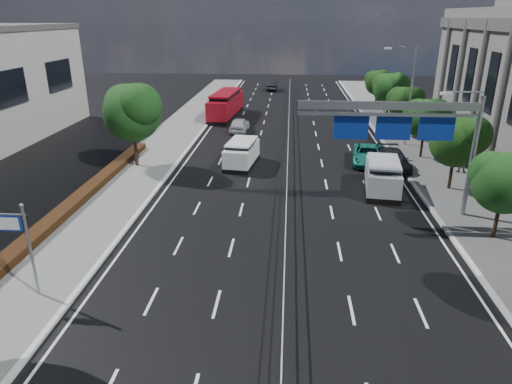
{
  "coord_description": "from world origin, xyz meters",
  "views": [
    {
      "loc": [
        0.03,
        -15.96,
        11.31
      ],
      "look_at": [
        -1.65,
        6.93,
        2.4
      ],
      "focal_mm": 32.0,
      "sensor_mm": 36.0,
      "label": 1
    }
  ],
  "objects_px": {
    "parked_car_teal": "(368,155)",
    "pedestrian_a": "(472,169)",
    "near_car_dark": "(272,86)",
    "red_bus": "(226,104)",
    "silver_minivan": "(382,176)",
    "near_car_silver": "(239,125)",
    "pedestrian_b": "(461,161)",
    "parked_car_dark": "(394,160)",
    "overhead_gantry": "(408,123)",
    "toilet_sign": "(17,235)",
    "white_minivan": "(242,153)"
  },
  "relations": [
    {
      "from": "pedestrian_a",
      "to": "pedestrian_b",
      "type": "bearing_deg",
      "value": -104.04
    },
    {
      "from": "parked_car_dark",
      "to": "parked_car_teal",
      "type": "bearing_deg",
      "value": 143.48
    },
    {
      "from": "near_car_silver",
      "to": "silver_minivan",
      "type": "relative_size",
      "value": 0.78
    },
    {
      "from": "silver_minivan",
      "to": "parked_car_teal",
      "type": "height_order",
      "value": "silver_minivan"
    },
    {
      "from": "toilet_sign",
      "to": "near_car_silver",
      "type": "height_order",
      "value": "toilet_sign"
    },
    {
      "from": "red_bus",
      "to": "near_car_silver",
      "type": "xyz_separation_m",
      "value": [
        2.41,
        -7.19,
        -0.83
      ]
    },
    {
      "from": "near_car_dark",
      "to": "parked_car_teal",
      "type": "bearing_deg",
      "value": 105.14
    },
    {
      "from": "toilet_sign",
      "to": "red_bus",
      "type": "bearing_deg",
      "value": 84.75
    },
    {
      "from": "pedestrian_a",
      "to": "near_car_dark",
      "type": "bearing_deg",
      "value": -87.15
    },
    {
      "from": "red_bus",
      "to": "near_car_silver",
      "type": "bearing_deg",
      "value": -66.35
    },
    {
      "from": "parked_car_teal",
      "to": "near_car_silver",
      "type": "bearing_deg",
      "value": 146.61
    },
    {
      "from": "near_car_silver",
      "to": "parked_car_teal",
      "type": "height_order",
      "value": "parked_car_teal"
    },
    {
      "from": "overhead_gantry",
      "to": "parked_car_dark",
      "type": "relative_size",
      "value": 2.05
    },
    {
      "from": "overhead_gantry",
      "to": "near_car_dark",
      "type": "height_order",
      "value": "overhead_gantry"
    },
    {
      "from": "white_minivan",
      "to": "near_car_dark",
      "type": "bearing_deg",
      "value": 96.15
    },
    {
      "from": "toilet_sign",
      "to": "red_bus",
      "type": "distance_m",
      "value": 37.76
    },
    {
      "from": "overhead_gantry",
      "to": "silver_minivan",
      "type": "distance_m",
      "value": 6.03
    },
    {
      "from": "near_car_dark",
      "to": "silver_minivan",
      "type": "height_order",
      "value": "silver_minivan"
    },
    {
      "from": "near_car_dark",
      "to": "pedestrian_b",
      "type": "distance_m",
      "value": 43.68
    },
    {
      "from": "silver_minivan",
      "to": "pedestrian_b",
      "type": "distance_m",
      "value": 7.82
    },
    {
      "from": "toilet_sign",
      "to": "white_minivan",
      "type": "xyz_separation_m",
      "value": [
        7.27,
        18.98,
        -1.94
      ]
    },
    {
      "from": "overhead_gantry",
      "to": "silver_minivan",
      "type": "xyz_separation_m",
      "value": [
        -0.24,
        3.95,
        -4.55
      ]
    },
    {
      "from": "parked_car_teal",
      "to": "pedestrian_a",
      "type": "distance_m",
      "value": 7.9
    },
    {
      "from": "near_car_dark",
      "to": "silver_minivan",
      "type": "bearing_deg",
      "value": 103.3
    },
    {
      "from": "near_car_dark",
      "to": "pedestrian_b",
      "type": "height_order",
      "value": "pedestrian_b"
    },
    {
      "from": "near_car_silver",
      "to": "near_car_dark",
      "type": "height_order",
      "value": "near_car_dark"
    },
    {
      "from": "toilet_sign",
      "to": "parked_car_dark",
      "type": "relative_size",
      "value": 0.87
    },
    {
      "from": "silver_minivan",
      "to": "parked_car_teal",
      "type": "relative_size",
      "value": 1.04
    },
    {
      "from": "parked_car_dark",
      "to": "near_car_dark",
      "type": "bearing_deg",
      "value": 103.59
    },
    {
      "from": "pedestrian_a",
      "to": "white_minivan",
      "type": "bearing_deg",
      "value": -27.26
    },
    {
      "from": "red_bus",
      "to": "parked_car_teal",
      "type": "distance_m",
      "value": 22.3
    },
    {
      "from": "toilet_sign",
      "to": "near_car_silver",
      "type": "relative_size",
      "value": 1.03
    },
    {
      "from": "white_minivan",
      "to": "near_car_silver",
      "type": "xyz_separation_m",
      "value": [
        -1.41,
        11.41,
        -0.29
      ]
    },
    {
      "from": "toilet_sign",
      "to": "near_car_silver",
      "type": "bearing_deg",
      "value": 79.08
    },
    {
      "from": "red_bus",
      "to": "near_car_dark",
      "type": "distance_m",
      "value": 21.77
    },
    {
      "from": "pedestrian_b",
      "to": "near_car_silver",
      "type": "bearing_deg",
      "value": -26.29
    },
    {
      "from": "toilet_sign",
      "to": "overhead_gantry",
      "type": "height_order",
      "value": "overhead_gantry"
    },
    {
      "from": "white_minivan",
      "to": "red_bus",
      "type": "relative_size",
      "value": 0.49
    },
    {
      "from": "near_car_silver",
      "to": "pedestrian_b",
      "type": "relative_size",
      "value": 2.39
    },
    {
      "from": "silver_minivan",
      "to": "parked_car_dark",
      "type": "height_order",
      "value": "silver_minivan"
    },
    {
      "from": "white_minivan",
      "to": "near_car_dark",
      "type": "height_order",
      "value": "white_minivan"
    },
    {
      "from": "overhead_gantry",
      "to": "near_car_silver",
      "type": "xyz_separation_m",
      "value": [
        -11.83,
        20.33,
        -4.89
      ]
    },
    {
      "from": "red_bus",
      "to": "silver_minivan",
      "type": "xyz_separation_m",
      "value": [
        14.0,
        -23.57,
        -0.49
      ]
    },
    {
      "from": "parked_car_teal",
      "to": "pedestrian_a",
      "type": "bearing_deg",
      "value": -23.31
    },
    {
      "from": "red_bus",
      "to": "pedestrian_a",
      "type": "height_order",
      "value": "red_bus"
    },
    {
      "from": "overhead_gantry",
      "to": "red_bus",
      "type": "bearing_deg",
      "value": 117.36
    },
    {
      "from": "white_minivan",
      "to": "silver_minivan",
      "type": "relative_size",
      "value": 0.92
    },
    {
      "from": "red_bus",
      "to": "pedestrian_b",
      "type": "relative_size",
      "value": 5.73
    },
    {
      "from": "overhead_gantry",
      "to": "parked_car_teal",
      "type": "relative_size",
      "value": 1.97
    },
    {
      "from": "toilet_sign",
      "to": "parked_car_teal",
      "type": "xyz_separation_m",
      "value": [
        17.45,
        20.24,
        -2.22
      ]
    }
  ]
}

